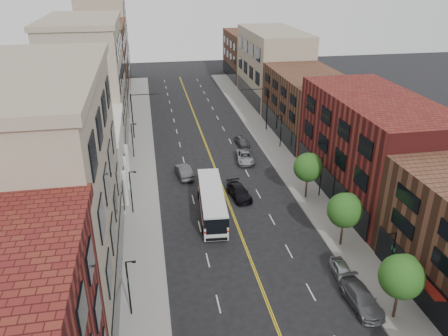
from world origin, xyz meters
TOP-DOWN VIEW (x-y plane):
  - sidewalk_left at (-10.00, 35.00)m, footprint 4.00×110.00m
  - sidewalk_right at (10.00, 35.00)m, footprint 4.00×110.00m
  - bldg_l_tanoffice at (-17.00, 13.00)m, footprint 10.00×22.00m
  - bldg_l_white at (-17.00, 31.00)m, footprint 10.00×14.00m
  - bldg_l_far_a at (-17.00, 48.00)m, footprint 10.00×20.00m
  - bldg_l_far_b at (-17.00, 68.00)m, footprint 10.00×20.00m
  - bldg_l_far_c at (-17.00, 86.00)m, footprint 10.00×16.00m
  - bldg_r_mid at (17.00, 24.00)m, footprint 10.00×22.00m
  - bldg_r_far_a at (17.00, 45.00)m, footprint 10.00×20.00m
  - bldg_r_far_b at (17.00, 66.00)m, footprint 10.00×22.00m
  - bldg_r_far_c at (17.00, 86.00)m, footprint 10.00×18.00m
  - tree_r_1 at (9.39, 4.07)m, footprint 3.40×3.40m
  - tree_r_2 at (9.39, 14.07)m, footprint 3.40×3.40m
  - tree_r_3 at (9.39, 24.07)m, footprint 3.40×3.40m
  - lamp_l_1 at (-10.95, 8.00)m, footprint 0.81×0.55m
  - lamp_l_2 at (-10.95, 24.00)m, footprint 0.81×0.55m
  - lamp_l_3 at (-10.95, 40.00)m, footprint 0.81×0.55m
  - lamp_r_1 at (10.95, 8.00)m, footprint 0.81×0.55m
  - lamp_r_2 at (10.95, 24.00)m, footprint 0.81×0.55m
  - lamp_r_3 at (10.95, 40.00)m, footprint 0.81×0.55m
  - signal_mast_left at (-10.27, 48.00)m, footprint 4.49×0.18m
  - signal_mast_right at (10.27, 48.00)m, footprint 4.49×0.18m
  - city_bus at (-2.30, 22.33)m, footprint 3.38×11.59m
  - car_parked_mid at (7.40, 5.76)m, footprint 2.30×5.17m
  - car_parked_far at (7.40, 9.40)m, footprint 1.82×3.87m
  - car_lane_behind at (-4.43, 32.40)m, footprint 2.21×4.93m
  - car_lane_a at (1.50, 25.57)m, footprint 2.64×5.11m
  - car_lane_b at (4.56, 35.85)m, footprint 2.94×5.35m
  - car_lane_c at (5.50, 42.00)m, footprint 1.92×4.05m

SIDE VIEW (x-z plane):
  - sidewalk_left at x=-10.00m, z-range 0.00..0.15m
  - sidewalk_right at x=10.00m, z-range 0.00..0.15m
  - car_parked_far at x=7.40m, z-range 0.00..1.28m
  - car_lane_c at x=5.50m, z-range 0.00..1.34m
  - car_lane_a at x=1.50m, z-range 0.00..1.42m
  - car_lane_b at x=4.56m, z-range 0.00..1.42m
  - car_parked_mid at x=7.40m, z-range 0.00..1.47m
  - car_lane_behind at x=-4.43m, z-range 0.00..1.57m
  - city_bus at x=-2.30m, z-range 0.24..3.18m
  - lamp_l_1 at x=-10.95m, z-range 0.45..5.50m
  - lamp_l_2 at x=-10.95m, z-range 0.45..5.50m
  - lamp_l_3 at x=-10.95m, z-range 0.45..5.50m
  - lamp_r_1 at x=10.95m, z-range 0.45..5.50m
  - lamp_r_2 at x=10.95m, z-range 0.45..5.50m
  - lamp_r_3 at x=10.95m, z-range 0.45..5.50m
  - bldg_l_white at x=-17.00m, z-range 0.00..8.00m
  - tree_r_1 at x=9.39m, z-range 1.33..6.92m
  - tree_r_2 at x=9.39m, z-range 1.33..6.92m
  - tree_r_3 at x=9.39m, z-range 1.33..6.92m
  - signal_mast_left at x=-10.27m, z-range 1.05..8.25m
  - signal_mast_right at x=10.27m, z-range 1.05..8.25m
  - bldg_r_far_a at x=17.00m, z-range 0.00..10.00m
  - bldg_r_far_c at x=17.00m, z-range 0.00..11.00m
  - bldg_r_mid at x=17.00m, z-range 0.00..12.00m
  - bldg_r_far_b at x=17.00m, z-range 0.00..14.00m
  - bldg_l_far_b at x=-17.00m, z-range 0.00..15.00m
  - bldg_l_tanoffice at x=-17.00m, z-range 0.00..18.00m
  - bldg_l_far_a at x=-17.00m, z-range 0.00..18.00m
  - bldg_l_far_c at x=-17.00m, z-range 0.00..20.00m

